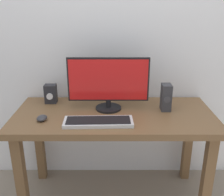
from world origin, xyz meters
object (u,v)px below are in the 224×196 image
object	(u,v)px
mouse	(42,118)
audio_controller	(50,94)
speaker_right	(166,97)
desk	(114,126)
keyboard_primary	(98,122)
monitor	(108,83)

from	to	relation	value
mouse	audio_controller	bearing A→B (deg)	94.38
mouse	speaker_right	xyz separation A→B (m)	(0.90, 0.19, 0.08)
desk	keyboard_primary	xyz separation A→B (m)	(-0.11, -0.18, 0.12)
mouse	speaker_right	world-z (taller)	speaker_right
keyboard_primary	mouse	size ratio (longest dim) A/B	5.14
audio_controller	monitor	bearing A→B (deg)	-14.91
desk	keyboard_primary	bearing A→B (deg)	-121.15
desk	audio_controller	distance (m)	0.59
monitor	mouse	world-z (taller)	monitor
keyboard_primary	speaker_right	world-z (taller)	speaker_right
monitor	keyboard_primary	xyz separation A→B (m)	(-0.07, -0.27, -0.20)
speaker_right	keyboard_primary	bearing A→B (deg)	-154.34
speaker_right	monitor	bearing A→B (deg)	176.77
mouse	audio_controller	size ratio (longest dim) A/B	0.61
monitor	mouse	bearing A→B (deg)	-155.24
speaker_right	audio_controller	world-z (taller)	speaker_right
audio_controller	speaker_right	bearing A→B (deg)	-9.39
desk	mouse	distance (m)	0.54
monitor	audio_controller	size ratio (longest dim) A/B	4.00
monitor	speaker_right	size ratio (longest dim) A/B	3.01
monitor	keyboard_primary	distance (m)	0.34
keyboard_primary	audio_controller	size ratio (longest dim) A/B	3.12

